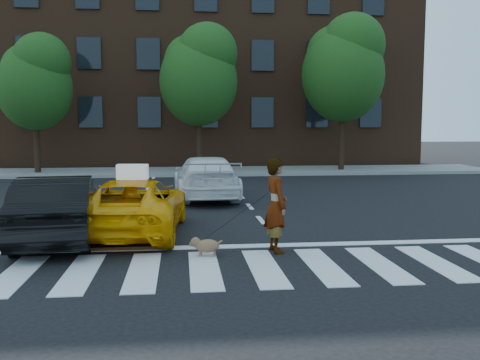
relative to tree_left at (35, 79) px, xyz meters
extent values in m
plane|color=black|center=(6.97, -17.00, -4.44)|extent=(120.00, 120.00, 0.00)
cube|color=silver|center=(6.97, -17.00, -4.43)|extent=(13.00, 2.40, 0.01)
cube|color=silver|center=(6.97, -15.40, -4.43)|extent=(12.00, 0.30, 0.01)
cube|color=slate|center=(6.97, 0.50, -4.37)|extent=(30.00, 4.00, 0.15)
cube|color=#4B2C1B|center=(6.97, 8.00, 1.56)|extent=(26.00, 10.00, 12.00)
cylinder|color=black|center=(-0.03, 0.00, -2.82)|extent=(0.28, 0.28, 3.25)
ellipsoid|color=#163D10|center=(-0.03, 0.00, -0.41)|extent=(3.38, 3.38, 3.89)
sphere|color=#163D10|center=(0.37, -0.20, 0.76)|extent=(2.60, 2.60, 2.60)
sphere|color=#163D10|center=(-0.38, 0.25, 0.43)|extent=(2.34, 2.34, 2.34)
cylinder|color=black|center=(7.47, 0.00, -2.67)|extent=(0.28, 0.28, 3.55)
ellipsoid|color=#163D10|center=(7.47, 0.00, -0.04)|extent=(3.69, 3.69, 4.25)
sphere|color=#163D10|center=(7.87, -0.20, 1.24)|extent=(2.84, 2.84, 2.84)
sphere|color=#163D10|center=(7.12, 0.25, 0.88)|extent=(2.56, 2.56, 2.56)
cylinder|color=black|center=(14.47, 0.00, -2.52)|extent=(0.28, 0.28, 3.85)
ellipsoid|color=#163D10|center=(14.47, 0.00, 0.33)|extent=(4.00, 4.00, 4.60)
sphere|color=#163D10|center=(14.87, -0.20, 1.72)|extent=(3.08, 3.08, 3.08)
sphere|color=#163D10|center=(14.12, 0.25, 1.33)|extent=(2.77, 2.77, 2.77)
imported|color=#FFA705|center=(5.57, -13.89, -3.83)|extent=(2.35, 4.52, 1.22)
imported|color=black|center=(4.07, -14.50, -3.77)|extent=(1.90, 4.23, 1.35)
imported|color=white|center=(7.38, -8.50, -3.76)|extent=(2.13, 4.76, 1.36)
imported|color=#999999|center=(8.35, -15.90, -3.56)|extent=(0.52, 0.71, 1.77)
ellipsoid|color=#926E4A|center=(7.06, -16.11, -4.25)|extent=(0.47, 0.30, 0.25)
sphere|color=#926E4A|center=(6.84, -16.08, -4.18)|extent=(0.21, 0.21, 0.18)
sphere|color=#926E4A|center=(6.77, -16.07, -4.21)|extent=(0.10, 0.10, 0.09)
cylinder|color=#926E4A|center=(7.27, -16.14, -4.18)|extent=(0.13, 0.06, 0.11)
sphere|color=#926E4A|center=(6.85, -16.02, -4.13)|extent=(0.07, 0.07, 0.06)
sphere|color=#926E4A|center=(6.84, -16.14, -4.13)|extent=(0.07, 0.07, 0.06)
cylinder|color=#926E4A|center=(6.92, -16.14, -4.38)|extent=(0.05, 0.05, 0.12)
cylinder|color=#926E4A|center=(6.94, -16.04, -4.38)|extent=(0.05, 0.05, 0.12)
cylinder|color=#926E4A|center=(7.18, -16.18, -4.38)|extent=(0.05, 0.05, 0.12)
cylinder|color=#926E4A|center=(7.19, -16.08, -4.38)|extent=(0.05, 0.05, 0.12)
cube|color=white|center=(5.57, -14.09, -3.06)|extent=(0.67, 0.33, 0.32)
camera|label=1|loc=(6.60, -25.62, -2.04)|focal=40.00mm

